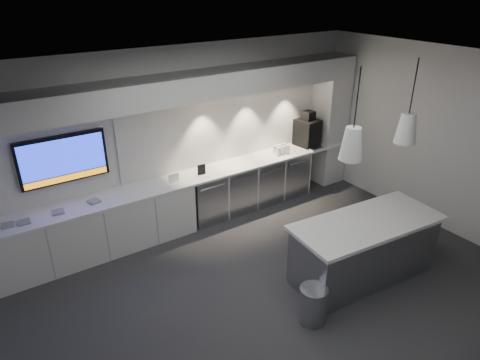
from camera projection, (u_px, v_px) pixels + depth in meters
floor at (267, 289)px, 5.96m from camera, size 7.00×7.00×0.00m
ceiling at (275, 72)px, 4.67m from camera, size 7.00×7.00×0.00m
wall_back at (180, 137)px, 7.19m from camera, size 7.00×0.00×7.00m
wall_front at (460, 312)px, 3.44m from camera, size 7.00×0.00×7.00m
wall_right at (438, 140)px, 7.07m from camera, size 0.00×7.00×7.00m
back_counter at (191, 177)px, 7.21m from camera, size 6.80×0.65×0.04m
left_base_cabinets at (91, 231)px, 6.53m from camera, size 3.30×0.63×0.86m
fridge_unit_a at (205, 197)px, 7.53m from camera, size 0.60×0.61×0.85m
fridge_unit_b at (235, 188)px, 7.85m from camera, size 0.60×0.61×0.85m
fridge_unit_c at (262, 180)px, 8.17m from camera, size 0.60×0.61×0.85m
fridge_unit_d at (288, 173)px, 8.48m from camera, size 0.60×0.61×0.85m
backsplash at (240, 122)px, 7.76m from camera, size 4.60×0.03×1.30m
soffit at (185, 87)px, 6.58m from camera, size 6.90×0.60×0.40m
column at (329, 121)px, 8.66m from camera, size 0.55×0.55×2.60m
wall_tv at (63, 159)px, 6.17m from camera, size 1.25×0.07×0.72m
island at (364, 249)px, 6.05m from camera, size 2.22×1.11×0.91m
bin at (313, 304)px, 5.32m from camera, size 0.43×0.43×0.49m
coffee_machine at (307, 131)px, 8.41m from camera, size 0.42×0.58×0.70m
sign_black at (201, 170)px, 7.23m from camera, size 0.14×0.03×0.18m
sign_white at (174, 178)px, 6.98m from camera, size 0.18×0.03×0.14m
cup_cluster at (281, 149)px, 8.10m from camera, size 0.30×0.19×0.16m
tray_a at (7, 225)px, 5.76m from camera, size 0.18×0.18×0.02m
tray_b at (24, 222)px, 5.83m from camera, size 0.17×0.17×0.02m
tray_c at (58, 212)px, 6.09m from camera, size 0.18×0.18×0.02m
tray_d at (94, 201)px, 6.37m from camera, size 0.19×0.19×0.02m
pendant_left at (352, 143)px, 5.06m from camera, size 0.28×0.28×1.10m
pendant_right at (407, 128)px, 5.58m from camera, size 0.28×0.28×1.10m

